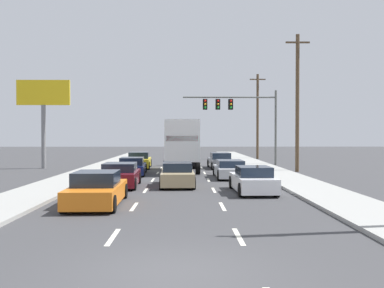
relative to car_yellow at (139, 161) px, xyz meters
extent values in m
plane|color=#3D3D3F|center=(3.53, -2.88, -0.62)|extent=(140.00, 140.00, 0.00)
cube|color=#9E9E99|center=(10.18, -7.88, -0.55)|extent=(2.79, 80.00, 0.14)
cube|color=#9E9E99|center=(-3.11, -7.88, -0.55)|extent=(2.79, 80.00, 0.14)
cube|color=silver|center=(1.83, -24.77, -0.61)|extent=(0.14, 2.00, 0.01)
cube|color=silver|center=(1.83, -19.77, -0.61)|extent=(0.14, 2.00, 0.01)
cube|color=silver|center=(1.83, -14.77, -0.61)|extent=(0.14, 2.00, 0.01)
cube|color=silver|center=(1.83, -9.77, -0.61)|extent=(0.14, 2.00, 0.01)
cube|color=silver|center=(1.83, -4.77, -0.61)|extent=(0.14, 2.00, 0.01)
cube|color=silver|center=(1.83, 0.23, -0.61)|extent=(0.14, 2.00, 0.01)
cube|color=silver|center=(1.83, 5.23, -0.61)|extent=(0.14, 2.00, 0.01)
cube|color=silver|center=(1.83, 10.23, -0.61)|extent=(0.14, 2.00, 0.01)
cube|color=silver|center=(1.83, 15.23, -0.61)|extent=(0.14, 2.00, 0.01)
cube|color=silver|center=(1.83, 20.23, -0.61)|extent=(0.14, 2.00, 0.01)
cube|color=silver|center=(1.83, 25.23, -0.61)|extent=(0.14, 2.00, 0.01)
cube|color=silver|center=(5.23, -24.77, -0.61)|extent=(0.14, 2.00, 0.01)
cube|color=silver|center=(5.23, -19.77, -0.61)|extent=(0.14, 2.00, 0.01)
cube|color=silver|center=(5.23, -14.77, -0.61)|extent=(0.14, 2.00, 0.01)
cube|color=silver|center=(5.23, -9.77, -0.61)|extent=(0.14, 2.00, 0.01)
cube|color=silver|center=(5.23, -4.77, -0.61)|extent=(0.14, 2.00, 0.01)
cube|color=silver|center=(5.23, 0.23, -0.61)|extent=(0.14, 2.00, 0.01)
cube|color=silver|center=(5.23, 5.23, -0.61)|extent=(0.14, 2.00, 0.01)
cube|color=silver|center=(5.23, 10.23, -0.61)|extent=(0.14, 2.00, 0.01)
cube|color=silver|center=(5.23, 15.23, -0.61)|extent=(0.14, 2.00, 0.01)
cube|color=silver|center=(5.23, 20.23, -0.61)|extent=(0.14, 2.00, 0.01)
cube|color=silver|center=(5.23, 25.23, -0.61)|extent=(0.14, 2.00, 0.01)
cube|color=yellow|center=(0.00, 0.03, -0.14)|extent=(1.94, 4.50, 0.67)
cube|color=#192333|center=(0.00, -0.10, 0.46)|extent=(1.65, 2.28, 0.53)
cylinder|color=black|center=(-0.89, 1.67, -0.30)|extent=(0.24, 0.65, 0.64)
cylinder|color=black|center=(0.78, 1.73, -0.30)|extent=(0.24, 0.65, 0.64)
cylinder|color=black|center=(-0.78, -1.66, -0.30)|extent=(0.24, 0.65, 0.64)
cylinder|color=black|center=(0.89, -1.61, -0.30)|extent=(0.24, 0.65, 0.64)
cube|color=#141E4C|center=(0.16, -6.22, -0.18)|extent=(1.96, 4.65, 0.59)
cube|color=#192333|center=(0.17, -6.44, 0.36)|extent=(1.64, 2.09, 0.49)
cylinder|color=black|center=(-0.74, -4.53, -0.30)|extent=(0.25, 0.65, 0.64)
cylinder|color=black|center=(0.90, -4.45, -0.30)|extent=(0.25, 0.65, 0.64)
cylinder|color=black|center=(-0.58, -8.00, -0.30)|extent=(0.25, 0.65, 0.64)
cylinder|color=black|center=(1.05, -7.92, -0.30)|extent=(0.25, 0.65, 0.64)
cube|color=maroon|center=(0.33, -13.25, -0.14)|extent=(1.99, 4.21, 0.68)
cube|color=#192333|center=(0.33, -13.17, 0.43)|extent=(1.71, 2.10, 0.45)
cylinder|color=black|center=(-0.59, -11.74, -0.30)|extent=(0.24, 0.65, 0.64)
cylinder|color=black|center=(1.18, -11.70, -0.30)|extent=(0.24, 0.65, 0.64)
cylinder|color=black|center=(-0.52, -14.81, -0.30)|extent=(0.24, 0.65, 0.64)
cylinder|color=black|center=(1.25, -14.76, -0.30)|extent=(0.24, 0.65, 0.64)
cube|color=orange|center=(0.33, -19.35, -0.15)|extent=(1.93, 4.72, 0.66)
cube|color=#192333|center=(0.34, -19.49, 0.45)|extent=(1.65, 2.08, 0.54)
cylinder|color=black|center=(-0.56, -17.57, -0.30)|extent=(0.23, 0.64, 0.64)
cylinder|color=black|center=(1.16, -17.54, -0.30)|extent=(0.23, 0.64, 0.64)
cylinder|color=black|center=(-0.49, -21.16, -0.30)|extent=(0.23, 0.64, 0.64)
cylinder|color=black|center=(1.23, -21.12, -0.30)|extent=(0.23, 0.64, 0.64)
cube|color=white|center=(3.55, -4.77, 1.77)|extent=(2.53, 5.72, 2.86)
cube|color=red|center=(3.62, -7.58, 1.91)|extent=(2.14, 0.10, 0.36)
cube|color=black|center=(3.44, -1.02, 0.77)|extent=(2.33, 1.92, 2.18)
cylinder|color=black|center=(2.31, -1.05, -0.14)|extent=(0.33, 0.97, 0.96)
cylinder|color=black|center=(4.58, -0.99, -0.14)|extent=(0.33, 0.97, 0.96)
cylinder|color=black|center=(2.44, -5.94, -0.14)|extent=(0.33, 0.97, 0.96)
cylinder|color=black|center=(4.71, -5.87, -0.14)|extent=(0.33, 0.97, 0.96)
cube|color=tan|center=(3.38, -12.92, -0.14)|extent=(1.83, 4.30, 0.66)
cube|color=#192333|center=(3.38, -12.89, 0.42)|extent=(1.57, 2.14, 0.47)
cylinder|color=black|center=(2.54, -11.36, -0.30)|extent=(0.24, 0.65, 0.64)
cylinder|color=black|center=(4.15, -11.32, -0.30)|extent=(0.24, 0.65, 0.64)
cylinder|color=black|center=(2.62, -14.52, -0.30)|extent=(0.24, 0.65, 0.64)
cylinder|color=black|center=(4.23, -14.48, -0.30)|extent=(0.24, 0.65, 0.64)
cube|color=slate|center=(6.74, -0.30, -0.15)|extent=(1.89, 4.55, 0.66)
cube|color=#192333|center=(6.74, -0.46, 0.43)|extent=(1.59, 2.05, 0.50)
cylinder|color=black|center=(5.87, 1.36, -0.30)|extent=(0.24, 0.65, 0.64)
cylinder|color=black|center=(7.47, 1.42, -0.30)|extent=(0.24, 0.65, 0.64)
cylinder|color=black|center=(6.00, -2.02, -0.30)|extent=(0.24, 0.65, 0.64)
cylinder|color=black|center=(7.60, -1.96, -0.30)|extent=(0.24, 0.65, 0.64)
cube|color=#B7BABF|center=(6.69, -8.43, -0.19)|extent=(1.84, 4.71, 0.58)
cube|color=#192333|center=(6.70, -8.60, 0.32)|extent=(1.60, 2.45, 0.43)
cylinder|color=black|center=(5.84, -6.65, -0.30)|extent=(0.23, 0.64, 0.64)
cylinder|color=black|center=(7.52, -6.63, -0.30)|extent=(0.23, 0.64, 0.64)
cylinder|color=black|center=(5.87, -10.23, -0.30)|extent=(0.23, 0.64, 0.64)
cylinder|color=black|center=(7.55, -10.22, -0.30)|extent=(0.23, 0.64, 0.64)
cube|color=white|center=(7.03, -15.66, -0.14)|extent=(1.81, 4.33, 0.67)
cube|color=#192333|center=(7.04, -15.97, 0.42)|extent=(1.55, 1.93, 0.46)
cylinder|color=black|center=(6.20, -14.08, -0.30)|extent=(0.23, 0.64, 0.64)
cylinder|color=black|center=(7.79, -14.04, -0.30)|extent=(0.23, 0.64, 0.64)
cylinder|color=black|center=(6.28, -17.27, -0.30)|extent=(0.23, 0.64, 0.64)
cylinder|color=black|center=(7.87, -17.23, -0.30)|extent=(0.23, 0.64, 0.64)
cylinder|color=#595B56|center=(12.13, 3.43, 2.80)|extent=(0.20, 0.20, 6.84)
cylinder|color=#595B56|center=(7.88, 3.43, 5.58)|extent=(8.49, 0.14, 0.14)
cube|color=black|center=(7.99, 3.43, 4.93)|extent=(0.40, 0.56, 0.95)
sphere|color=red|center=(7.99, 3.12, 5.23)|extent=(0.20, 0.20, 0.20)
sphere|color=orange|center=(7.99, 3.12, 4.93)|extent=(0.20, 0.20, 0.20)
sphere|color=green|center=(7.99, 3.12, 4.63)|extent=(0.20, 0.20, 0.20)
cube|color=black|center=(6.82, 3.43, 4.93)|extent=(0.40, 0.56, 0.95)
sphere|color=red|center=(6.82, 3.12, 5.23)|extent=(0.20, 0.20, 0.20)
sphere|color=orange|center=(6.82, 3.12, 4.93)|extent=(0.20, 0.20, 0.20)
sphere|color=green|center=(6.82, 3.12, 4.63)|extent=(0.20, 0.20, 0.20)
cube|color=black|center=(5.65, 3.43, 4.93)|extent=(0.40, 0.56, 0.95)
sphere|color=red|center=(5.65, 3.12, 5.23)|extent=(0.20, 0.20, 0.20)
sphere|color=orange|center=(5.65, 3.12, 4.93)|extent=(0.20, 0.20, 0.20)
sphere|color=green|center=(5.65, 3.12, 4.63)|extent=(0.20, 0.20, 0.20)
cylinder|color=brown|center=(12.22, -3.88, 4.52)|extent=(0.28, 0.28, 10.27)
cube|color=brown|center=(12.22, -3.88, 9.05)|extent=(1.80, 0.12, 0.12)
cylinder|color=brown|center=(12.20, 13.81, 4.26)|extent=(0.28, 0.28, 9.75)
cube|color=brown|center=(12.20, 13.81, 8.53)|extent=(1.80, 0.12, 0.12)
cylinder|color=slate|center=(-7.84, -0.23, 1.99)|extent=(0.36, 0.36, 5.22)
cube|color=yellow|center=(-7.84, -0.23, 5.64)|extent=(4.35, 0.20, 2.06)
camera|label=1|loc=(3.76, -36.61, 2.14)|focal=41.12mm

